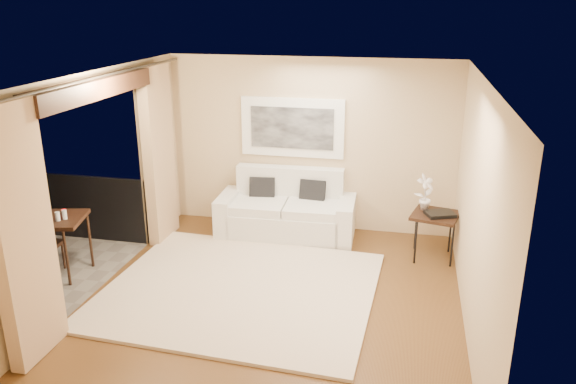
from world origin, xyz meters
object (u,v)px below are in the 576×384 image
(balcony_chair_far, at_px, (40,241))
(balcony_chair_near, at_px, (36,268))
(side_table, at_px, (435,218))
(ice_bucket, at_px, (44,208))
(orchid, at_px, (425,192))
(bistro_table, at_px, (57,224))
(sofa, at_px, (287,212))

(balcony_chair_far, xyz_separation_m, balcony_chair_near, (0.46, -0.72, 0.01))
(side_table, relative_size, ice_bucket, 3.66)
(orchid, xyz_separation_m, bistro_table, (-4.71, -1.71, -0.20))
(balcony_chair_far, bearing_deg, side_table, -167.79)
(bistro_table, bearing_deg, side_table, 17.91)
(balcony_chair_near, height_order, ice_bucket, ice_bucket)
(balcony_chair_far, bearing_deg, balcony_chair_near, 116.20)
(sofa, relative_size, bistro_table, 2.60)
(side_table, height_order, ice_bucket, ice_bucket)
(orchid, relative_size, ice_bucket, 2.61)
(orchid, distance_m, ice_bucket, 5.18)
(bistro_table, relative_size, balcony_chair_near, 0.91)
(balcony_chair_near, xyz_separation_m, ice_bucket, (-0.47, 0.90, 0.39))
(bistro_table, relative_size, ice_bucket, 4.09)
(sofa, height_order, balcony_chair_near, sofa)
(bistro_table, xyz_separation_m, balcony_chair_near, (0.27, -0.85, -0.21))
(side_table, bearing_deg, balcony_chair_near, -152.25)
(bistro_table, bearing_deg, orchid, 19.93)
(orchid, bearing_deg, side_table, -40.29)
(sofa, xyz_separation_m, balcony_chair_near, (-2.38, -2.83, 0.16))
(side_table, distance_m, bistro_table, 5.12)
(ice_bucket, bearing_deg, orchid, 18.64)
(side_table, xyz_separation_m, bistro_table, (-4.87, -1.57, 0.11))
(orchid, bearing_deg, bistro_table, -160.07)
(ice_bucket, bearing_deg, sofa, 34.12)
(balcony_chair_near, bearing_deg, side_table, 22.34)
(orchid, bearing_deg, balcony_chair_far, -159.52)
(balcony_chair_near, bearing_deg, bistro_table, 102.12)
(side_table, xyz_separation_m, ice_bucket, (-5.07, -1.52, 0.29))
(sofa, distance_m, side_table, 2.27)
(side_table, distance_m, orchid, 0.38)
(side_table, xyz_separation_m, balcony_chair_near, (-4.60, -2.42, -0.09))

